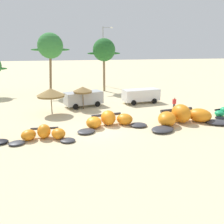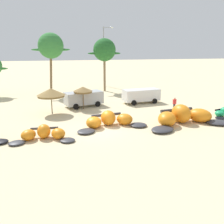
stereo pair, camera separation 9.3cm
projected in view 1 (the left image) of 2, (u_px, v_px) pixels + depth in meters
ground_plane at (99, 130)px, 20.83m from camera, size 260.00×260.00×0.00m
kite_left at (44, 134)px, 18.55m from camera, size 5.26×2.67×1.14m
kite_left_of_center at (110, 121)px, 21.72m from camera, size 6.92×3.45×1.40m
kite_center at (184, 117)px, 22.42m from camera, size 8.74×4.36×1.79m
beach_umbrella_near_van at (51, 93)px, 25.27m from camera, size 3.01×3.01×2.87m
beach_umbrella_middle at (83, 90)px, 27.44m from camera, size 2.26×2.26×2.69m
parked_van at (140, 95)px, 30.88m from camera, size 4.99×2.50×1.84m
parked_car_second at (83, 98)px, 28.99m from camera, size 4.99×3.07×1.84m
person_near_kites at (174, 104)px, 26.87m from camera, size 0.36×0.24×1.62m
palm_left_of_gap at (50, 46)px, 35.20m from camera, size 5.75×3.83×9.35m
palm_center_left at (104, 50)px, 38.18m from camera, size 5.55×3.70×8.67m
lamppost_west_center at (104, 54)px, 43.72m from camera, size 2.00×0.24×10.91m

